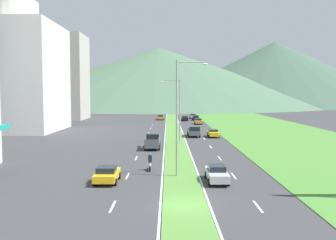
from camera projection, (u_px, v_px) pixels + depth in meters
name	position (u px, v px, depth m)	size (l,w,h in m)	color
ground_plane	(185.00, 205.00, 26.90)	(600.00, 600.00, 0.00)	#38383A
grass_median	(173.00, 128.00, 86.75)	(3.20, 240.00, 0.06)	#518438
grass_verge_right	(263.00, 128.00, 86.77)	(24.00, 240.00, 0.06)	#477F33
lane_dash_left_2	(112.00, 206.00, 26.64)	(0.16, 2.80, 0.01)	silver
lane_dash_left_3	(127.00, 176.00, 36.49)	(0.16, 2.80, 0.01)	silver
lane_dash_left_4	(136.00, 158.00, 46.34)	(0.16, 2.80, 0.01)	silver
lane_dash_left_5	(141.00, 147.00, 56.19)	(0.16, 2.80, 0.01)	silver
lane_dash_left_6	(145.00, 139.00, 66.04)	(0.16, 2.80, 0.01)	silver
lane_dash_left_7	(148.00, 133.00, 75.89)	(0.16, 2.80, 0.01)	silver
lane_dash_left_8	(150.00, 128.00, 85.74)	(0.16, 2.80, 0.01)	silver
lane_dash_left_9	(152.00, 125.00, 95.59)	(0.16, 2.80, 0.01)	silver
lane_dash_right_2	(257.00, 206.00, 26.66)	(0.16, 2.80, 0.01)	silver
lane_dash_right_3	(233.00, 176.00, 36.50)	(0.16, 2.80, 0.01)	silver
lane_dash_right_4	(219.00, 158.00, 46.35)	(0.16, 2.80, 0.01)	silver
lane_dash_right_5	(210.00, 147.00, 56.20)	(0.16, 2.80, 0.01)	silver
lane_dash_right_6	(204.00, 139.00, 66.05)	(0.16, 2.80, 0.01)	silver
lane_dash_right_7	(199.00, 133.00, 75.90)	(0.16, 2.80, 0.01)	silver
lane_dash_right_8	(196.00, 128.00, 85.75)	(0.16, 2.80, 0.01)	silver
lane_dash_right_9	(193.00, 125.00, 95.60)	(0.16, 2.80, 0.01)	silver
edge_line_median_left	(165.00, 128.00, 86.75)	(0.16, 240.00, 0.01)	silver
edge_line_median_right	(181.00, 128.00, 86.75)	(0.16, 240.00, 0.01)	silver
domed_building	(10.00, 62.00, 79.23)	(19.87, 19.87, 35.80)	silver
midrise_colored	(62.00, 77.00, 114.90)	(13.93, 13.93, 25.34)	#B7B2A8
hill_far_left	(35.00, 83.00, 305.37)	(200.73, 200.73, 31.91)	#3D5647
hill_far_center	(158.00, 76.00, 250.16)	(218.53, 218.53, 37.64)	#47664C
hill_far_right	(274.00, 73.00, 261.16)	(172.59, 172.59, 43.14)	#3D5647
street_lamp_near	(179.00, 111.00, 35.89)	(3.02, 0.40, 11.00)	#99999E
street_lamp_mid	(177.00, 107.00, 60.07)	(3.23, 0.38, 10.08)	#99999E
car_0	(107.00, 174.00, 33.84)	(2.03, 4.18, 1.44)	yellow
car_2	(160.00, 117.00, 112.59)	(1.98, 4.16, 1.52)	#C6842D
car_3	(192.00, 116.00, 118.88)	(1.95, 4.77, 1.46)	#B2B2B7
car_4	(198.00, 121.00, 96.96)	(1.94, 4.41, 1.47)	#C6842D
car_5	(213.00, 133.00, 68.79)	(1.93, 4.55, 1.39)	yellow
car_6	(195.00, 118.00, 111.19)	(1.90, 4.56, 1.47)	black
car_7	(184.00, 118.00, 109.16)	(1.89, 4.35, 1.36)	black
car_8	(216.00, 173.00, 34.06)	(1.85, 4.72, 1.48)	#B2B2B7
pickup_truck_0	(152.00, 142.00, 54.62)	(2.18, 5.40, 2.00)	#515459
pickup_truck_1	(193.00, 131.00, 69.27)	(2.18, 5.40, 2.00)	#515459
motorcycle_rider	(150.00, 163.00, 39.08)	(0.36, 2.00, 1.80)	black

